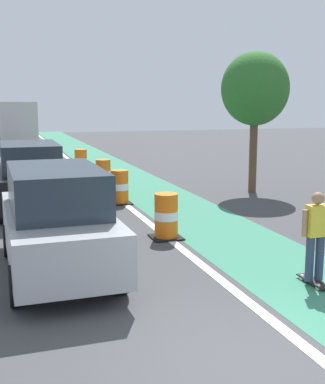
# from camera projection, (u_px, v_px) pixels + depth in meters

# --- Properties ---
(ground_plane) EXTENTS (100.00, 100.00, 0.00)m
(ground_plane) POSITION_uv_depth(u_px,v_px,m) (253.00, 366.00, 6.33)
(ground_plane) COLOR #424244
(bike_lane_strip) EXTENTS (2.50, 80.00, 0.01)m
(bike_lane_strip) POSITION_uv_depth(u_px,v_px,m) (155.00, 193.00, 18.30)
(bike_lane_strip) COLOR #387F60
(bike_lane_strip) RESTS_ON ground
(lane_divider_stripe) EXTENTS (0.20, 80.00, 0.01)m
(lane_divider_stripe) POSITION_uv_depth(u_px,v_px,m) (114.00, 195.00, 17.85)
(lane_divider_stripe) COLOR silver
(lane_divider_stripe) RESTS_ON ground
(skateboarder_on_lane) EXTENTS (0.57, 0.80, 1.69)m
(skateboarder_on_lane) POSITION_uv_depth(u_px,v_px,m) (316.00, 235.00, 9.01)
(skateboarder_on_lane) COLOR black
(skateboarder_on_lane) RESTS_ON ground
(parked_suv_nearest) EXTENTS (1.98, 4.63, 2.04)m
(parked_suv_nearest) POSITION_uv_depth(u_px,v_px,m) (57.00, 220.00, 9.63)
(parked_suv_nearest) COLOR #9EA0A5
(parked_suv_nearest) RESTS_ON ground
(parked_suv_second) EXTENTS (1.93, 4.61, 2.04)m
(parked_suv_second) POSITION_uv_depth(u_px,v_px,m) (30.00, 177.00, 15.19)
(parked_suv_second) COLOR black
(parked_suv_second) RESTS_ON ground
(traffic_barrel_front) EXTENTS (0.73, 0.73, 1.09)m
(traffic_barrel_front) POSITION_uv_depth(u_px,v_px,m) (166.00, 217.00, 12.19)
(traffic_barrel_front) COLOR orange
(traffic_barrel_front) RESTS_ON ground
(traffic_barrel_mid) EXTENTS (0.73, 0.73, 1.09)m
(traffic_barrel_mid) POSITION_uv_depth(u_px,v_px,m) (120.00, 187.00, 16.33)
(traffic_barrel_mid) COLOR orange
(traffic_barrel_mid) RESTS_ON ground
(traffic_barrel_back) EXTENTS (0.73, 0.73, 1.09)m
(traffic_barrel_back) POSITION_uv_depth(u_px,v_px,m) (103.00, 174.00, 19.31)
(traffic_barrel_back) COLOR orange
(traffic_barrel_back) RESTS_ON ground
(traffic_barrel_far) EXTENTS (0.73, 0.73, 1.09)m
(traffic_barrel_far) POSITION_uv_depth(u_px,v_px,m) (81.00, 161.00, 23.43)
(traffic_barrel_far) COLOR orange
(traffic_barrel_far) RESTS_ON ground
(delivery_truck_down_block) EXTENTS (2.86, 7.75, 3.23)m
(delivery_truck_down_block) POSITION_uv_depth(u_px,v_px,m) (13.00, 122.00, 35.63)
(delivery_truck_down_block) COLOR beige
(delivery_truck_down_block) RESTS_ON ground
(street_tree_sidewalk) EXTENTS (2.40, 2.40, 5.00)m
(street_tree_sidewalk) POSITION_uv_depth(u_px,v_px,m) (255.00, 89.00, 17.96)
(street_tree_sidewalk) COLOR brown
(street_tree_sidewalk) RESTS_ON ground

